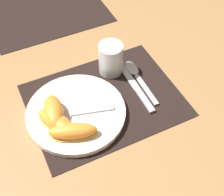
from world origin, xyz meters
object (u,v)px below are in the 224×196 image
Objects in this scene: spoon at (136,74)px; citrus_wedge_1 at (52,122)px; juice_glass at (111,60)px; fork at (73,113)px; citrus_wedge_0 at (54,113)px; citrus_wedge_2 at (59,123)px; knife at (135,86)px; plate at (76,112)px; citrus_wedge_3 at (73,132)px.

citrus_wedge_1 reaches higher than spoon.
spoon is at bearing -39.79° from juice_glass.
fork is (-0.22, -0.07, 0.01)m from spoon.
citrus_wedge_0 reaches higher than citrus_wedge_1.
spoon is 0.99× the size of fork.
citrus_wedge_2 reaches higher than fork.
knife is 0.25m from citrus_wedge_2.
juice_glass is 0.08m from spoon.
fork is 1.36× the size of citrus_wedge_2.
citrus_wedge_2 reaches higher than spoon.
plate reaches higher than knife.
citrus_wedge_2 is at bearing -152.87° from fork.
citrus_wedge_3 reaches higher than spoon.
knife is 1.60× the size of citrus_wedge_2.
citrus_wedge_3 reaches higher than plate.
fork is at bearing -13.42° from citrus_wedge_0.
citrus_wedge_1 reaches higher than knife.
citrus_wedge_2 is at bearing -168.40° from knife.
plate is 2.77× the size of juice_glass.
citrus_wedge_2 reaches higher than knife.
juice_glass is at bearing 26.51° from citrus_wedge_0.
juice_glass reaches higher than citrus_wedge_0.
citrus_wedge_1 is (-0.07, -0.02, 0.02)m from plate.
spoon is 1.39× the size of citrus_wedge_3.
citrus_wedge_2 reaches higher than plate.
juice_glass reaches higher than fork.
citrus_wedge_1 is at bearing -171.72° from knife.
juice_glass is 0.51× the size of fork.
plate is at bearing -144.74° from juice_glass.
juice_glass reaches higher than spoon.
fork is 1.56× the size of citrus_wedge_0.
citrus_wedge_1 and citrus_wedge_3 have the same top height.
citrus_wedge_2 is at bearing -150.82° from plate.
juice_glass is 0.89× the size of citrus_wedge_1.
knife is at bearing 21.60° from citrus_wedge_3.
citrus_wedge_0 is (-0.27, -0.06, 0.03)m from spoon.
citrus_wedge_3 is at bearing -158.40° from knife.
citrus_wedge_1 is 0.06m from citrus_wedge_3.
knife is at bearing 5.76° from plate.
citrus_wedge_0 is at bearing -168.10° from spoon.
citrus_wedge_1 reaches higher than fork.
citrus_wedge_2 is at bearing -161.14° from spoon.
fork reaches higher than knife.
citrus_wedge_1 is at bearing 125.09° from citrus_wedge_3.
plate is 1.94× the size of citrus_wedge_2.
fork is at bearing -142.08° from plate.
plate is 0.07m from citrus_wedge_1.
knife is 2.04× the size of citrus_wedge_1.
citrus_wedge_3 is (-0.22, -0.09, 0.03)m from knife.
spoon is 0.28m from citrus_wedge_0.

